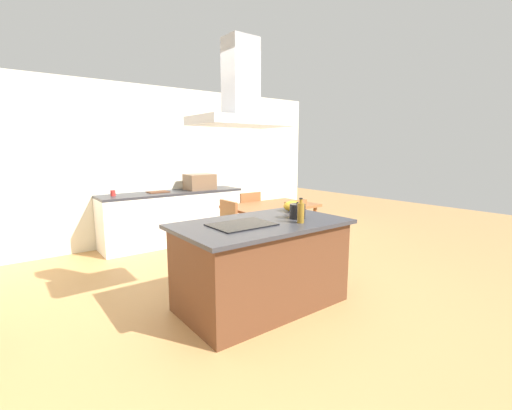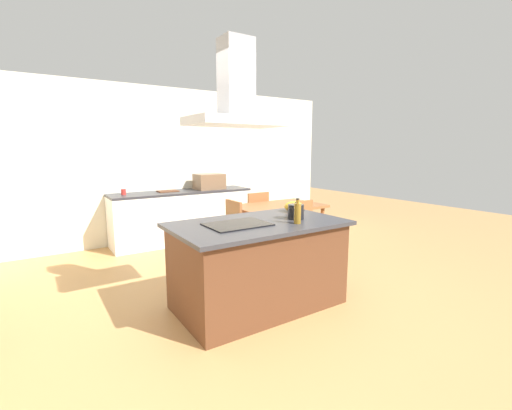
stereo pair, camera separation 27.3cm
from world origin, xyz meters
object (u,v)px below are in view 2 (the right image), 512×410
cutting_board (168,191)px  chair_facing_island (305,228)px  olive_oil_bottle (298,213)px  range_hood (236,98)px  chair_facing_back_wall (255,213)px  tea_kettle (296,212)px  coffee_mug_red (124,192)px  chair_at_left_end (227,227)px  countertop_microwave (209,182)px  mixing_bowl (294,207)px  cooktop (237,224)px  dining_table (278,210)px

cutting_board → chair_facing_island: cutting_board is taller
olive_oil_bottle → range_hood: bearing=153.1°
range_hood → chair_facing_back_wall: bearing=53.2°
tea_kettle → olive_oil_bottle: bearing=-126.0°
tea_kettle → range_hood: (-0.67, 0.09, 1.12)m
coffee_mug_red → chair_at_left_end: 1.90m
countertop_microwave → range_hood: size_ratio=0.56×
mixing_bowl → coffee_mug_red: (-1.33, 2.70, -0.02)m
olive_oil_bottle → chair_facing_back_wall: (1.06, 2.40, -0.50)m
mixing_bowl → cutting_board: mixing_bowl is taller
coffee_mug_red → chair_facing_island: size_ratio=0.10×
range_hood → coffee_mug_red: bearing=98.1°
mixing_bowl → cooktop: bearing=-165.1°
countertop_microwave → chair_facing_island: (0.51, -2.08, -0.53)m
countertop_microwave → coffee_mug_red: bearing=177.5°
mixing_bowl → range_hood: size_ratio=0.25×
cooktop → olive_oil_bottle: olive_oil_bottle is taller
coffee_mug_red → mixing_bowl: bearing=-63.7°
countertop_microwave → chair_facing_island: 2.21m
chair_at_left_end → range_hood: bearing=-114.9°
coffee_mug_red → cutting_board: 0.73m
coffee_mug_red → range_hood: size_ratio=0.10×
olive_oil_bottle → chair_facing_island: bearing=45.3°
coffee_mug_red → chair_facing_back_wall: 2.22m
olive_oil_bottle → mixing_bowl: size_ratio=1.11×
coffee_mug_red → chair_facing_island: bearing=-46.8°
tea_kettle → chair_facing_back_wall: size_ratio=0.25×
mixing_bowl → dining_table: bearing=60.9°
chair_facing_island → chair_facing_back_wall: size_ratio=1.00×
cooktop → cutting_board: 2.95m
tea_kettle → chair_at_left_end: 1.62m
countertop_microwave → chair_facing_island: size_ratio=0.56×
tea_kettle → coffee_mug_red: (-1.09, 3.03, -0.03)m
countertop_microwave → chair_at_left_end: (-0.40, -1.42, -0.53)m
chair_facing_island → tea_kettle: bearing=-136.2°
cooktop → range_hood: 1.20m
chair_at_left_end → range_hood: 2.27m
cooktop → tea_kettle: size_ratio=2.71×
chair_facing_island → olive_oil_bottle: bearing=-134.7°
dining_table → mixing_bowl: bearing=-119.1°
olive_oil_bottle → chair_facing_back_wall: olive_oil_bottle is taller
cutting_board → chair_facing_back_wall: (1.28, -0.80, -0.40)m
chair_facing_back_wall → chair_at_left_end: size_ratio=1.00×
tea_kettle → mixing_bowl: (0.25, 0.33, -0.02)m
chair_facing_island → chair_at_left_end: (-0.92, 0.67, 0.00)m
cooktop → chair_facing_back_wall: 2.69m
tea_kettle → range_hood: bearing=172.3°
countertop_microwave → dining_table: countertop_microwave is taller
olive_oil_bottle → cutting_board: 3.21m
countertop_microwave → cutting_board: size_ratio=1.47×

